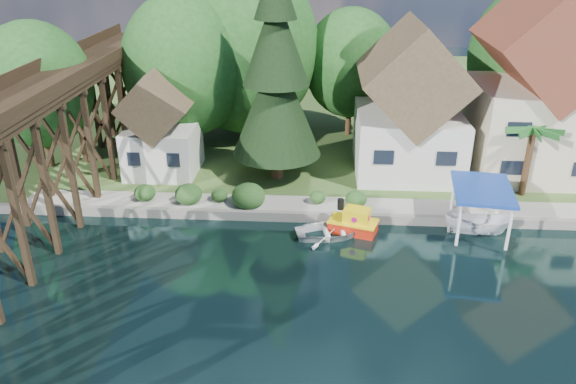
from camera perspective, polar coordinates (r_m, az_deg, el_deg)
name	(u,v)px	position (r m, az deg, el deg)	size (l,w,h in m)	color
ground	(305,294)	(29.13, 1.72, -10.33)	(140.00, 140.00, 0.00)	black
bank	(316,105)	(60.13, 2.84, 8.82)	(140.00, 52.00, 0.50)	#325020
seawall	(372,219)	(35.98, 8.55, -2.71)	(60.00, 0.40, 0.62)	slate
promenade	(402,207)	(37.27, 11.48, -1.55)	(50.00, 2.60, 0.06)	gray
trestle_bridge	(29,153)	(35.30, -24.83, 3.58)	(4.12, 44.18, 9.30)	black
house_left	(410,110)	(41.97, 12.27, 8.15)	(7.64, 8.64, 11.02)	beige
house_center	(538,93)	(44.38, 24.03, 9.19)	(8.65, 9.18, 13.89)	beige
shed	(161,129)	(42.07, -12.75, 6.27)	(5.09, 5.40, 7.85)	beige
bg_trees	(328,64)	(46.06, 4.04, 12.86)	(49.90, 13.30, 10.57)	#382314
shrubs	(240,194)	(36.91, -4.92, -0.18)	(15.76, 2.47, 1.70)	#1A3A14
conifer	(276,76)	(38.75, -1.21, 11.66)	(6.29, 6.29, 15.49)	#382314
palm_tree	(533,132)	(40.09, 23.65, 5.60)	(4.43, 4.43, 5.13)	#382314
tugboat	(354,223)	(34.67, 6.71, -3.11)	(3.27, 2.42, 2.12)	#B61F0C
boat_white_a	(331,230)	(34.13, 4.40, -3.83)	(3.09, 4.32, 0.90)	silver
boat_canopy	(479,215)	(35.71, 18.81, -2.20)	(4.09, 5.26, 3.14)	silver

